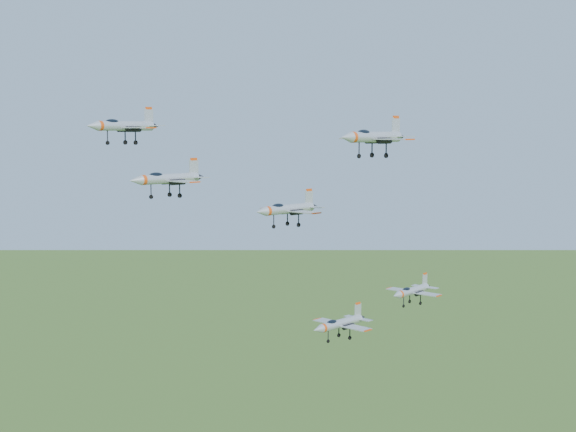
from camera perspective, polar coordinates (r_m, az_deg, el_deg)
jet_lead at (r=115.85m, az=-11.64°, el=6.31°), size 12.75×10.74×3.43m
jet_left_high at (r=110.95m, az=-8.58°, el=2.66°), size 12.72×10.61×3.40m
jet_right_high at (r=104.20m, az=6.08°, el=5.63°), size 13.02×10.86×3.48m
jet_left_low at (r=124.37m, az=-0.06°, el=0.51°), size 13.59×11.33×3.63m
jet_right_low at (r=123.62m, az=8.79°, el=-5.28°), size 10.55×8.90×2.84m
jet_trail at (r=134.37m, az=3.69°, el=-7.63°), size 13.28×11.10×3.55m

